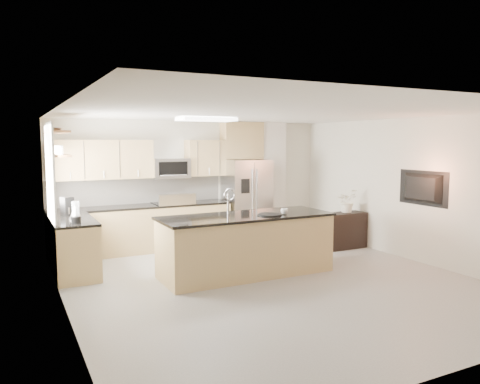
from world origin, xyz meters
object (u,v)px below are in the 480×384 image
refrigerator (246,201)px  coffee_maker (67,206)px  platter (270,215)px  kettle (75,212)px  television (420,188)px  flower_vase (347,195)px  range (173,225)px  bowl (55,129)px  microwave (170,168)px  blender (76,214)px  credenza (344,230)px  island (246,245)px  cup (284,211)px

refrigerator → coffee_maker: 3.80m
platter → kettle: (-2.79, 1.47, 0.04)m
refrigerator → television: (1.85, -3.07, 0.46)m
flower_vase → platter: bearing=-157.2°
range → bowl: (-2.25, -0.79, 1.91)m
microwave → blender: bearing=-141.5°
kettle → television: television is taller
platter → credenza: bearing=22.9°
island → refrigerator: bearing=62.2°
island → television: (3.06, -0.75, 0.85)m
bowl → flower_vase: bowl is taller
platter → kettle: 3.15m
platter → television: (2.74, -0.55, 0.35)m
refrigerator → blender: (-3.73, -1.48, 0.18)m
bowl → flower_vase: bearing=-7.9°
cup → television: size_ratio=0.11×
island → blender: 2.72m
island → bowl: size_ratio=8.71×
microwave → island: 2.78m
blender → bowl: bearing=103.3°
cup → television: bearing=-12.1°
island → kettle: size_ratio=11.21×
credenza → blender: bearing=178.4°
bowl → television: (5.76, -2.33, -1.03)m
microwave → coffee_maker: 2.30m
range → credenza: size_ratio=1.25×
cup → kettle: 3.40m
refrigerator → platter: refrigerator is taller
range → cup: bearing=-68.2°
coffee_maker → flower_vase: bearing=-9.9°
credenza → coffee_maker: size_ratio=2.93×
range → television: (3.51, -3.12, 0.88)m
refrigerator → cup: (-0.62, -2.54, 0.14)m
range → television: television is taller
blender → television: 5.81m
cup → credenza: bearing=25.9°
blender → flower_vase: size_ratio=0.48×
island → credenza: bearing=16.2°
blender → flower_vase: flower_vase is taller
blender → coffee_maker: (-0.02, 0.90, 0.00)m
kettle → bowl: bowl is taller
microwave → island: bearing=-79.9°
credenza → cup: 2.40m
cup → bowl: bowl is taller
range → flower_vase: bearing=-25.9°
platter → refrigerator: bearing=70.5°
flower_vase → island: bearing=-163.4°
microwave → coffee_maker: (-2.09, -0.75, -0.56)m
credenza → flower_vase: bearing=20.0°
range → refrigerator: bearing=-1.6°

